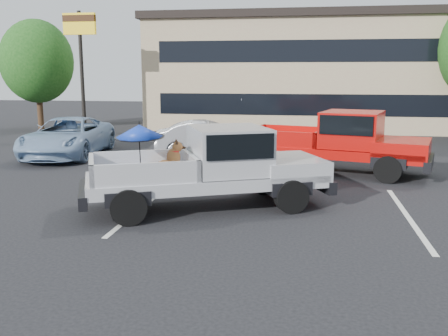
{
  "coord_description": "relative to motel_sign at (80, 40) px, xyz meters",
  "views": [
    {
      "loc": [
        0.71,
        -9.08,
        3.09
      ],
      "look_at": [
        -0.8,
        0.22,
        1.3
      ],
      "focal_mm": 40.0,
      "sensor_mm": 36.0,
      "label": 1
    }
  ],
  "objects": [
    {
      "name": "ground",
      "position": [
        10.0,
        -14.0,
        -4.65
      ],
      "size": [
        90.0,
        90.0,
        0.0
      ],
      "primitive_type": "plane",
      "color": "black",
      "rests_on": "ground"
    },
    {
      "name": "stripe_left",
      "position": [
        7.0,
        -12.0,
        -4.65
      ],
      "size": [
        0.12,
        5.0,
        0.01
      ],
      "primitive_type": "cube",
      "color": "silver",
      "rests_on": "ground"
    },
    {
      "name": "stripe_right",
      "position": [
        13.0,
        -12.0,
        -4.65
      ],
      "size": [
        0.12,
        5.0,
        0.01
      ],
      "primitive_type": "cube",
      "color": "silver",
      "rests_on": "ground"
    },
    {
      "name": "motel_building",
      "position": [
        12.0,
        6.99,
        -1.45
      ],
      "size": [
        20.4,
        8.4,
        6.3
      ],
      "color": "tan",
      "rests_on": "ground"
    },
    {
      "name": "motel_sign",
      "position": [
        0.0,
        0.0,
        0.0
      ],
      "size": [
        1.6,
        0.22,
        6.0
      ],
      "color": "black",
      "rests_on": "ground"
    },
    {
      "name": "tree_left",
      "position": [
        -4.0,
        3.0,
        -0.92
      ],
      "size": [
        3.96,
        3.96,
        6.02
      ],
      "color": "#332114",
      "rests_on": "ground"
    },
    {
      "name": "tree_back",
      "position": [
        16.0,
        10.0,
        -0.24
      ],
      "size": [
        4.68,
        4.68,
        7.11
      ],
      "color": "#332114",
      "rests_on": "ground"
    },
    {
      "name": "silver_pickup",
      "position": [
        8.76,
        -11.87,
        -3.6
      ],
      "size": [
        6.0,
        4.1,
        2.06
      ],
      "rotation": [
        0.0,
        0.0,
        0.42
      ],
      "color": "black",
      "rests_on": "ground"
    },
    {
      "name": "red_pickup",
      "position": [
        11.99,
        -7.24,
        -3.59
      ],
      "size": [
        6.21,
        3.54,
        1.94
      ],
      "rotation": [
        0.0,
        0.0,
        -0.27
      ],
      "color": "black",
      "rests_on": "ground"
    },
    {
      "name": "silver_sedan",
      "position": [
        7.11,
        -4.6,
        -3.99
      ],
      "size": [
        4.22,
        2.21,
        1.32
      ],
      "primitive_type": "imported",
      "rotation": [
        0.0,
        0.0,
        1.78
      ],
      "color": "#A1A3A8",
      "rests_on": "ground"
    },
    {
      "name": "blue_suv",
      "position": [
        1.87,
        -5.54,
        -3.93
      ],
      "size": [
        2.94,
        5.43,
        1.45
      ],
      "primitive_type": "imported",
      "rotation": [
        0.0,
        0.0,
        0.11
      ],
      "color": "#819FC1",
      "rests_on": "ground"
    }
  ]
}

